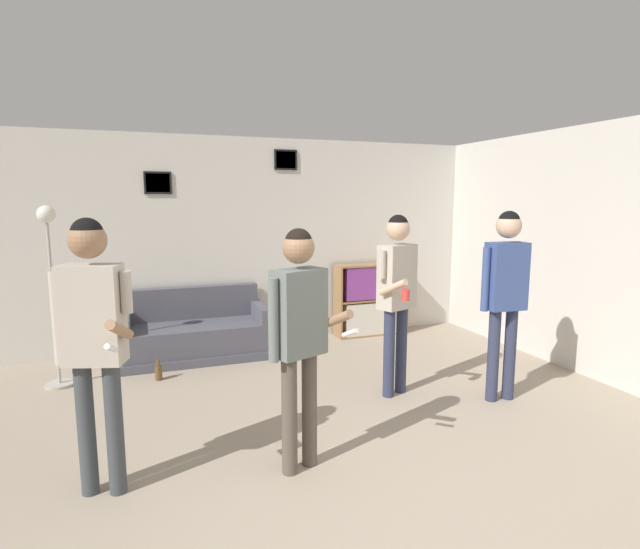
# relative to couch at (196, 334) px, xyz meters

# --- Properties ---
(wall_back) EXTENTS (8.59, 0.08, 2.70)m
(wall_back) POSITION_rel_couch_xyz_m (0.82, 0.42, 1.07)
(wall_back) COLOR beige
(wall_back) RESTS_ON ground_plane
(wall_right) EXTENTS (0.06, 6.79, 2.70)m
(wall_right) POSITION_rel_couch_xyz_m (3.95, -1.80, 1.07)
(wall_right) COLOR beige
(wall_right) RESTS_ON ground_plane
(couch) EXTENTS (1.71, 0.80, 0.82)m
(couch) POSITION_rel_couch_xyz_m (0.00, 0.00, 0.00)
(couch) COLOR #4C4C56
(couch) RESTS_ON ground_plane
(bookshelf) EXTENTS (1.04, 0.30, 1.01)m
(bookshelf) POSITION_rel_couch_xyz_m (2.46, 0.20, 0.22)
(bookshelf) COLOR olive
(bookshelf) RESTS_ON ground_plane
(floor_lamp) EXTENTS (0.28, 0.28, 1.85)m
(floor_lamp) POSITION_rel_couch_xyz_m (-1.44, -0.50, 0.89)
(floor_lamp) COLOR #ADA89E
(floor_lamp) RESTS_ON ground_plane
(person_player_foreground_left) EXTENTS (0.48, 0.57, 1.80)m
(person_player_foreground_left) POSITION_rel_couch_xyz_m (-0.89, -2.72, 0.85)
(person_player_foreground_left) COLOR #3D4247
(person_player_foreground_left) RESTS_ON ground_plane
(person_player_foreground_center) EXTENTS (0.58, 0.42, 1.72)m
(person_player_foreground_center) POSITION_rel_couch_xyz_m (0.41, -2.88, 0.78)
(person_player_foreground_center) COLOR brown
(person_player_foreground_center) RESTS_ON ground_plane
(person_watcher_holding_cup) EXTENTS (0.47, 0.54, 1.77)m
(person_watcher_holding_cup) POSITION_rel_couch_xyz_m (1.71, -1.89, 0.82)
(person_watcher_holding_cup) COLOR #2D334C
(person_watcher_holding_cup) RESTS_ON ground_plane
(person_spectator_near_bookshelf) EXTENTS (0.50, 0.23, 1.81)m
(person_spectator_near_bookshelf) POSITION_rel_couch_xyz_m (2.60, -2.35, 0.85)
(person_spectator_near_bookshelf) COLOR #2D334C
(person_spectator_near_bookshelf) RESTS_ON ground_plane
(bottle_on_floor) EXTENTS (0.07, 0.07, 0.23)m
(bottle_on_floor) POSITION_rel_couch_xyz_m (-0.47, -0.68, -0.19)
(bottle_on_floor) COLOR brown
(bottle_on_floor) RESTS_ON ground_plane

